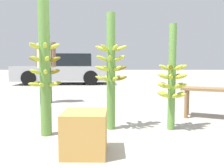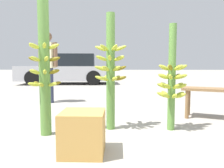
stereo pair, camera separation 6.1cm
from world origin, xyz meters
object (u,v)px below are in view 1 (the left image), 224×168
banana_stalk_right (172,79)px  market_bench (215,94)px  banana_stalk_center (111,69)px  vendor_person (46,60)px  banana_stalk_left (45,66)px  parked_car (64,70)px  produce_crate (85,133)px

banana_stalk_right → market_bench: (0.85, 0.60, -0.28)m
banana_stalk_center → vendor_person: 2.57m
banana_stalk_left → vendor_person: banana_stalk_left is taller
banana_stalk_left → market_bench: banana_stalk_left is taller
market_bench → parked_car: bearing=143.3°
banana_stalk_left → vendor_person: size_ratio=1.06×
banana_stalk_center → market_bench: (1.66, 0.58, -0.40)m
market_bench → banana_stalk_right: bearing=-122.6°
market_bench → produce_crate: 2.38m
banana_stalk_center → banana_stalk_right: size_ratio=1.10×
banana_stalk_right → vendor_person: size_ratio=0.86×
vendor_person → parked_car: 5.21m
banana_stalk_center → parked_car: (-2.30, 7.21, -0.14)m
banana_stalk_right → banana_stalk_center: bearing=178.9°
banana_stalk_center → market_bench: banana_stalk_center is taller
parked_car → vendor_person: bearing=-176.4°
banana_stalk_left → banana_stalk_center: 0.84m
banana_stalk_center → market_bench: size_ratio=1.41×
parked_car → produce_crate: parked_car is taller
vendor_person → banana_stalk_right: bearing=-16.0°
banana_stalk_left → banana_stalk_right: banana_stalk_left is taller
parked_car → market_bench: bearing=-154.2°
parked_car → banana_stalk_left: bearing=-173.7°
banana_stalk_center → banana_stalk_right: (0.81, -0.02, -0.13)m
market_bench → produce_crate: market_bench is taller
vendor_person → market_bench: size_ratio=1.48×
produce_crate → banana_stalk_left: bearing=134.5°
banana_stalk_left → parked_car: (-1.51, 7.48, -0.19)m
vendor_person → banana_stalk_center: bearing=-27.8°
banana_stalk_center → produce_crate: bearing=-106.0°
banana_stalk_left → parked_car: size_ratio=0.39×
vendor_person → parked_car: vendor_person is taller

